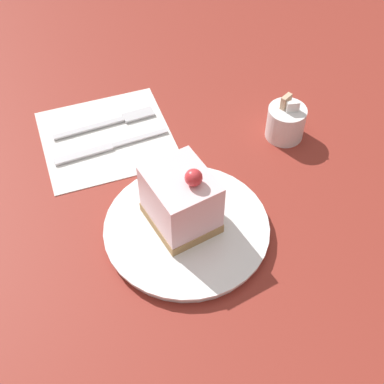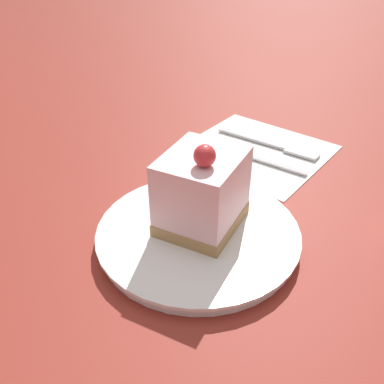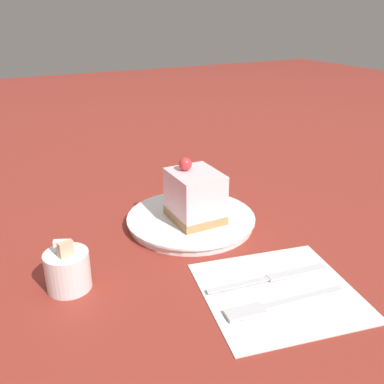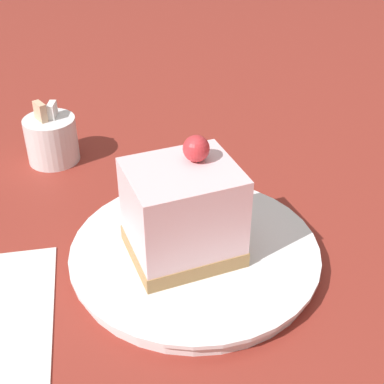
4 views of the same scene
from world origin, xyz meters
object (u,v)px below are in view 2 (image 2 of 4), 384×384
Objects in this scene: knife at (238,152)px; cake_slice at (202,191)px; plate at (198,234)px; fork at (275,145)px.

cake_slice is at bearing 17.49° from knife.
fork is (-0.26, 0.01, -0.00)m from plate.
cake_slice is 0.26m from fork.
cake_slice is 0.64× the size of fork.
cake_slice is at bearing -173.03° from plate.
fork is (-0.25, 0.01, -0.06)m from cake_slice.
plate reaches higher than knife.
cake_slice is 0.21m from knife.
plate is 0.21m from knife.
fork is at bearing 177.37° from cake_slice.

